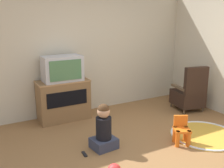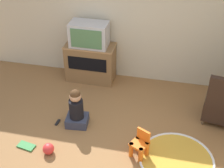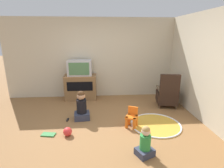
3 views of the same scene
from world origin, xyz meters
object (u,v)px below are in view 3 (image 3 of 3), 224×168
at_px(television, 80,68).
at_px(black_armchair, 167,94).
at_px(tv_cabinet, 81,87).
at_px(toy_ball, 68,132).
at_px(child_watching_center, 82,107).
at_px(remote_control, 68,120).
at_px(child_watching_left, 145,143).
at_px(book, 48,134).
at_px(yellow_kid_chair, 132,118).

bearing_deg(television, black_armchair, -17.27).
distance_m(tv_cabinet, toy_ball, 2.17).
distance_m(black_armchair, toy_ball, 2.91).
distance_m(tv_cabinet, child_watching_center, 1.42).
bearing_deg(remote_control, child_watching_left, -128.96).
bearing_deg(black_armchair, remote_control, 24.01).
xyz_separation_m(tv_cabinet, child_watching_center, (0.15, -1.41, -0.09)).
height_order(toy_ball, book, toy_ball).
xyz_separation_m(yellow_kid_chair, toy_ball, (-1.36, -0.27, -0.11)).
distance_m(television, yellow_kid_chair, 2.40).
distance_m(child_watching_left, book, 1.97).
bearing_deg(child_watching_center, black_armchair, 8.38).
bearing_deg(toy_ball, child_watching_center, 72.89).
distance_m(tv_cabinet, child_watching_left, 3.15).
distance_m(black_armchair, child_watching_center, 2.43).
height_order(child_watching_center, toy_ball, child_watching_center).
distance_m(tv_cabinet, book, 2.18).
relative_size(child_watching_center, toy_ball, 4.02).
xyz_separation_m(television, child_watching_left, (1.33, -2.83, -0.78)).
height_order(yellow_kid_chair, toy_ball, yellow_kid_chair).
bearing_deg(remote_control, toy_ball, -166.67).
relative_size(tv_cabinet, television, 1.36).
height_order(television, remote_control, television).
distance_m(television, remote_control, 1.76).
xyz_separation_m(toy_ball, remote_control, (-0.12, 0.68, -0.08)).
height_order(yellow_kid_chair, remote_control, yellow_kid_chair).
bearing_deg(book, remote_control, -103.17).
bearing_deg(black_armchair, yellow_kid_chair, 51.79).
height_order(television, child_watching_left, television).
distance_m(television, toy_ball, 2.31).
height_order(tv_cabinet, black_armchair, black_armchair).
xyz_separation_m(tv_cabinet, yellow_kid_chair, (1.29, -1.87, -0.21)).
height_order(television, book, television).
bearing_deg(television, child_watching_left, -64.81).
xyz_separation_m(child_watching_left, remote_control, (-1.52, 1.39, -0.23)).
bearing_deg(remote_control, child_watching_center, -78.32).
bearing_deg(black_armchair, child_watching_left, 70.55).
relative_size(tv_cabinet, yellow_kid_chair, 2.20).
xyz_separation_m(tv_cabinet, remote_control, (-0.19, -1.46, -0.39)).
height_order(yellow_kid_chair, child_watching_center, child_watching_center).
height_order(child_watching_left, toy_ball, child_watching_left).
bearing_deg(child_watching_center, book, -138.59).
distance_m(black_armchair, book, 3.26).
relative_size(television, remote_control, 4.75).
relative_size(yellow_kid_chair, remote_control, 2.92).
relative_size(tv_cabinet, child_watching_center, 1.38).
height_order(tv_cabinet, child_watching_center, tv_cabinet).
relative_size(yellow_kid_chair, child_watching_left, 0.81).
bearing_deg(tv_cabinet, toy_ball, -91.93).
relative_size(yellow_kid_chair, child_watching_center, 0.63).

